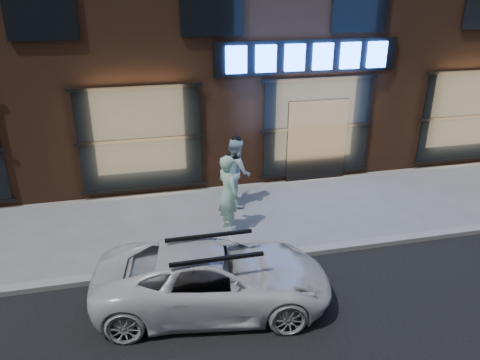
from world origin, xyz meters
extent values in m
plane|color=slate|center=(0.00, 0.00, 0.00)|extent=(90.00, 90.00, 0.00)
cube|color=gray|center=(0.00, 0.00, 0.06)|extent=(60.00, 0.25, 0.12)
cube|color=black|center=(-0.40, 3.95, 3.60)|extent=(5.20, 0.06, 0.90)
cube|color=black|center=(0.00, 3.92, 1.20)|extent=(1.80, 0.10, 2.40)
cube|color=#FFBF72|center=(-5.00, 3.98, 1.60)|extent=(3.00, 0.04, 2.60)
cube|color=black|center=(-5.00, 3.94, 1.60)|extent=(3.20, 0.06, 2.80)
cube|color=#FFBF72|center=(0.00, 3.98, 1.60)|extent=(3.00, 0.04, 2.60)
cube|color=black|center=(0.00, 3.94, 1.60)|extent=(3.20, 0.06, 2.80)
cube|color=#FFBF72|center=(5.00, 3.98, 1.60)|extent=(3.00, 0.04, 2.60)
cube|color=black|center=(5.00, 3.94, 1.60)|extent=(3.20, 0.06, 2.80)
cube|color=black|center=(-7.00, 3.94, 5.00)|extent=(1.60, 0.06, 1.60)
cube|color=black|center=(-3.00, 3.94, 5.00)|extent=(1.60, 0.06, 1.60)
cube|color=black|center=(1.00, 3.94, 5.00)|extent=(1.60, 0.06, 1.60)
cube|color=#2659FF|center=(-2.40, 3.88, 3.60)|extent=(0.55, 0.12, 0.70)
cube|color=#2659FF|center=(-1.60, 3.88, 3.60)|extent=(0.55, 0.12, 0.70)
cube|color=#2659FF|center=(-0.80, 3.88, 3.60)|extent=(0.55, 0.12, 0.70)
cube|color=#2659FF|center=(0.00, 3.88, 3.60)|extent=(0.55, 0.12, 0.70)
cube|color=#2659FF|center=(0.80, 3.88, 3.60)|extent=(0.55, 0.12, 0.70)
cube|color=#2659FF|center=(1.60, 3.88, 3.60)|extent=(0.55, 0.12, 0.70)
imported|color=#BAF5D5|center=(-3.14, 1.48, 0.94)|extent=(0.65, 0.80, 1.87)
imported|color=silver|center=(-2.64, 2.84, 0.91)|extent=(0.78, 0.95, 1.81)
imported|color=silver|center=(-3.98, -1.23, 0.59)|extent=(4.47, 2.56, 1.17)
camera|label=1|loc=(-5.13, -8.17, 5.51)|focal=35.00mm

